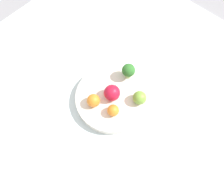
% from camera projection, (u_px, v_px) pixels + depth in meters
% --- Properties ---
extents(ground_plane, '(6.00, 6.00, 0.00)m').
position_uv_depth(ground_plane, '(112.00, 102.00, 0.80)').
color(ground_plane, gray).
extents(table_surface, '(1.20, 1.20, 0.02)m').
position_uv_depth(table_surface, '(112.00, 101.00, 0.79)').
color(table_surface, silver).
rests_on(table_surface, ground_plane).
extents(bowl, '(0.25, 0.25, 0.03)m').
position_uv_depth(bowl, '(112.00, 98.00, 0.77)').
color(bowl, silver).
rests_on(bowl, table_surface).
extents(broccoli, '(0.05, 0.05, 0.06)m').
position_uv_depth(broccoli, '(128.00, 71.00, 0.75)').
color(broccoli, '#8CB76B').
rests_on(broccoli, bowl).
extents(apple_red, '(0.06, 0.06, 0.06)m').
position_uv_depth(apple_red, '(113.00, 93.00, 0.73)').
color(apple_red, '#B7142D').
rests_on(apple_red, bowl).
extents(apple_green, '(0.05, 0.05, 0.05)m').
position_uv_depth(apple_green, '(140.00, 98.00, 0.73)').
color(apple_green, olive).
rests_on(apple_green, bowl).
extents(orange_front, '(0.05, 0.05, 0.05)m').
position_uv_depth(orange_front, '(93.00, 101.00, 0.72)').
color(orange_front, orange).
rests_on(orange_front, bowl).
extents(orange_back, '(0.04, 0.04, 0.04)m').
position_uv_depth(orange_back, '(113.00, 110.00, 0.71)').
color(orange_back, orange).
rests_on(orange_back, bowl).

